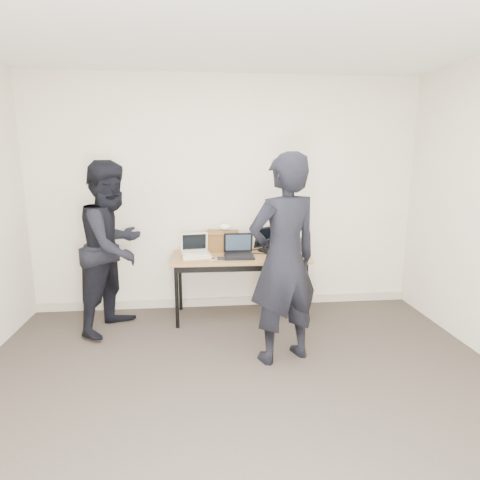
{
  "coord_description": "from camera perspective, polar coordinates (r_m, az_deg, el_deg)",
  "views": [
    {
      "loc": [
        -0.3,
        -2.43,
        1.8
      ],
      "look_at": [
        0.1,
        1.6,
        0.95
      ],
      "focal_mm": 30.0,
      "sensor_mm": 36.0,
      "label": 1
    }
  ],
  "objects": [
    {
      "name": "leather_satchel",
      "position": [
        4.62,
        -2.48,
        -0.05
      ],
      "size": [
        0.38,
        0.23,
        0.25
      ],
      "rotation": [
        0.0,
        0.0,
        -0.15
      ],
      "color": "brown",
      "rests_on": "desk"
    },
    {
      "name": "tissue",
      "position": [
        4.6,
        -2.12,
        1.88
      ],
      "size": [
        0.14,
        0.11,
        0.08
      ],
      "primitive_type": "ellipsoid",
      "rotation": [
        0.0,
        0.0,
        -0.08
      ],
      "color": "white",
      "rests_on": "leather_satchel"
    },
    {
      "name": "power_brick",
      "position": [
        4.26,
        -2.7,
        -2.63
      ],
      "size": [
        0.09,
        0.06,
        0.03
      ],
      "primitive_type": "cube",
      "rotation": [
        0.0,
        0.0,
        -0.17
      ],
      "color": "black",
      "rests_on": "desk"
    },
    {
      "name": "cables",
      "position": [
        4.45,
        0.62,
        -2.13
      ],
      "size": [
        1.15,
        0.46,
        0.01
      ],
      "rotation": [
        0.0,
        0.0,
        0.09
      ],
      "color": "black",
      "rests_on": "desk"
    },
    {
      "name": "equipment_box",
      "position": [
        4.72,
        7.43,
        -0.67
      ],
      "size": [
        0.24,
        0.21,
        0.13
      ],
      "primitive_type": "cube",
      "rotation": [
        0.0,
        0.0,
        -0.06
      ],
      "color": "black",
      "rests_on": "desk"
    },
    {
      "name": "laptop_right",
      "position": [
        4.69,
        4.91,
        -0.74
      ],
      "size": [
        0.5,
        0.49,
        0.27
      ],
      "rotation": [
        0.0,
        0.0,
        0.5
      ],
      "color": "black",
      "rests_on": "desk"
    },
    {
      "name": "baseboard",
      "position": [
        4.99,
        -1.87,
        -8.71
      ],
      "size": [
        4.5,
        0.03,
        0.1
      ],
      "primitive_type": "cube",
      "color": "#B1AA93",
      "rests_on": "ground"
    },
    {
      "name": "desk",
      "position": [
        4.46,
        0.02,
        -2.95
      ],
      "size": [
        1.51,
        0.68,
        0.72
      ],
      "rotation": [
        0.0,
        0.0,
        -0.02
      ],
      "color": "olive",
      "rests_on": "ground"
    },
    {
      "name": "room",
      "position": [
        2.48,
        1.32,
        1.46
      ],
      "size": [
        4.6,
        4.6,
        2.8
      ],
      "color": "#3A322C",
      "rests_on": "ground"
    },
    {
      "name": "person_observer",
      "position": [
        4.32,
        -17.57,
        -0.97
      ],
      "size": [
        0.96,
        1.06,
        1.76
      ],
      "primitive_type": "imported",
      "rotation": [
        0.0,
        0.0,
        1.14
      ],
      "color": "black",
      "rests_on": "ground"
    },
    {
      "name": "laptop_center",
      "position": [
        4.39,
        -0.17,
        -1.64
      ],
      "size": [
        0.33,
        0.32,
        0.25
      ],
      "rotation": [
        0.0,
        0.0,
        -0.02
      ],
      "color": "black",
      "rests_on": "desk"
    },
    {
      "name": "person_typist",
      "position": [
        3.48,
        6.24,
        -2.87
      ],
      "size": [
        0.78,
        0.65,
        1.84
      ],
      "primitive_type": "imported",
      "rotation": [
        0.0,
        0.0,
        3.5
      ],
      "color": "black",
      "rests_on": "ground"
    },
    {
      "name": "laptop_beige",
      "position": [
        4.42,
        -6.34,
        -1.7
      ],
      "size": [
        0.34,
        0.33,
        0.25
      ],
      "rotation": [
        0.0,
        0.0,
        0.13
      ],
      "color": "#C3B69C",
      "rests_on": "desk"
    }
  ]
}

